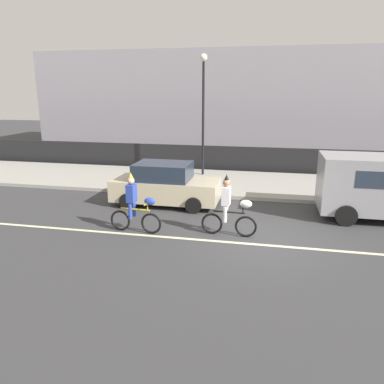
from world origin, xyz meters
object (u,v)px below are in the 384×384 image
Objects in this scene: parade_cyclist_zebra at (230,209)px; street_lamp_post at (203,97)px; parade_cyclist_cobalt at (135,207)px; parked_car_beige at (165,185)px.

street_lamp_post is (-2.23, 7.72, 3.15)m from parade_cyclist_zebra.
parade_cyclist_cobalt is at bearing -173.64° from parade_cyclist_zebra.
street_lamp_post reaches higher than parked_car_beige.
street_lamp_post is at bearing 106.10° from parade_cyclist_zebra.
parade_cyclist_cobalt is 0.47× the size of parked_car_beige.
parked_car_beige is 0.70× the size of street_lamp_post.
street_lamp_post is (0.66, 8.04, 3.15)m from parade_cyclist_cobalt.
parade_cyclist_cobalt reaches higher than parked_car_beige.
parade_cyclist_zebra is 0.47× the size of parked_car_beige.
street_lamp_post reaches higher than parade_cyclist_zebra.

